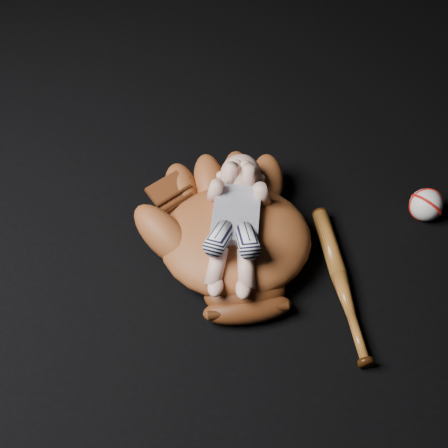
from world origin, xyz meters
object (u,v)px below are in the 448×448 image
Objects in this scene: baseball_bat at (341,283)px; baseball at (426,205)px; baseball_glove at (236,234)px; newborn_baby at (235,223)px.

baseball_bat is 5.15× the size of baseball.
baseball_glove is at bearing 162.22° from baseball_bat.
baseball_glove reaches higher than baseball_bat.
baseball_glove is 0.25m from baseball_bat.
newborn_baby is 0.89× the size of baseball_bat.
newborn_baby is (-0.00, -0.01, 0.05)m from baseball_glove.
baseball_glove is at bearing -161.62° from baseball.
baseball_bat is at bearing -14.17° from newborn_baby.
baseball reaches higher than baseball_bat.
newborn_baby reaches higher than baseball_glove.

